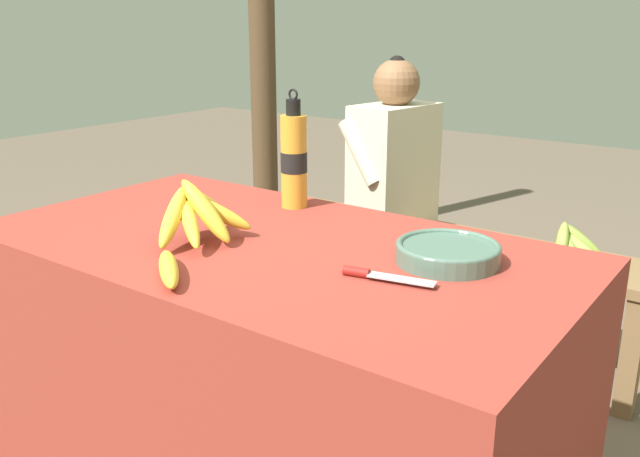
{
  "coord_description": "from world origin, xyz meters",
  "views": [
    {
      "loc": [
        0.99,
        -1.16,
        1.24
      ],
      "look_at": [
        0.11,
        0.05,
        0.78
      ],
      "focal_mm": 38.0,
      "sensor_mm": 36.0,
      "label": 1
    }
  ],
  "objects_px": {
    "serving_bowl": "(448,252)",
    "water_bottle": "(294,160)",
    "wooden_bench": "(437,251)",
    "seated_vendor": "(383,177)",
    "loose_banana_front": "(169,269)",
    "banana_bunch_green": "(573,242)",
    "knife": "(375,275)",
    "banana_bunch_ripe": "(197,212)",
    "support_post_near": "(262,11)"
  },
  "relations": [
    {
      "from": "support_post_near",
      "to": "wooden_bench",
      "type": "bearing_deg",
      "value": -19.38
    },
    {
      "from": "seated_vendor",
      "to": "wooden_bench",
      "type": "bearing_deg",
      "value": -165.76
    },
    {
      "from": "banana_bunch_green",
      "to": "seated_vendor",
      "type": "bearing_deg",
      "value": -178.15
    },
    {
      "from": "serving_bowl",
      "to": "wooden_bench",
      "type": "bearing_deg",
      "value": 116.85
    },
    {
      "from": "serving_bowl",
      "to": "banana_bunch_green",
      "type": "relative_size",
      "value": 0.75
    },
    {
      "from": "knife",
      "to": "wooden_bench",
      "type": "height_order",
      "value": "knife"
    },
    {
      "from": "serving_bowl",
      "to": "water_bottle",
      "type": "distance_m",
      "value": 0.58
    },
    {
      "from": "water_bottle",
      "to": "wooden_bench",
      "type": "xyz_separation_m",
      "value": [
        0.05,
        0.83,
        -0.49
      ]
    },
    {
      "from": "serving_bowl",
      "to": "loose_banana_front",
      "type": "relative_size",
      "value": 1.2
    },
    {
      "from": "banana_bunch_ripe",
      "to": "banana_bunch_green",
      "type": "height_order",
      "value": "banana_bunch_ripe"
    },
    {
      "from": "serving_bowl",
      "to": "wooden_bench",
      "type": "height_order",
      "value": "serving_bowl"
    },
    {
      "from": "wooden_bench",
      "to": "seated_vendor",
      "type": "relative_size",
      "value": 1.53
    },
    {
      "from": "banana_bunch_ripe",
      "to": "wooden_bench",
      "type": "xyz_separation_m",
      "value": [
        0.04,
        1.21,
        -0.43
      ]
    },
    {
      "from": "banana_bunch_ripe",
      "to": "knife",
      "type": "distance_m",
      "value": 0.47
    },
    {
      "from": "water_bottle",
      "to": "seated_vendor",
      "type": "height_order",
      "value": "seated_vendor"
    },
    {
      "from": "water_bottle",
      "to": "seated_vendor",
      "type": "bearing_deg",
      "value": 103.35
    },
    {
      "from": "banana_bunch_green",
      "to": "support_post_near",
      "type": "bearing_deg",
      "value": 165.88
    },
    {
      "from": "support_post_near",
      "to": "water_bottle",
      "type": "bearing_deg",
      "value": -46.59
    },
    {
      "from": "wooden_bench",
      "to": "banana_bunch_ripe",
      "type": "bearing_deg",
      "value": -91.8
    },
    {
      "from": "serving_bowl",
      "to": "banana_bunch_green",
      "type": "bearing_deg",
      "value": 90.1
    },
    {
      "from": "knife",
      "to": "seated_vendor",
      "type": "xyz_separation_m",
      "value": [
        -0.67,
        1.15,
        -0.1
      ]
    },
    {
      "from": "loose_banana_front",
      "to": "water_bottle",
      "type": "bearing_deg",
      "value": 102.68
    },
    {
      "from": "seated_vendor",
      "to": "serving_bowl",
      "type": "bearing_deg",
      "value": 135.57
    },
    {
      "from": "water_bottle",
      "to": "knife",
      "type": "bearing_deg",
      "value": -35.64
    },
    {
      "from": "knife",
      "to": "support_post_near",
      "type": "bearing_deg",
      "value": 124.71
    },
    {
      "from": "banana_bunch_ripe",
      "to": "water_bottle",
      "type": "distance_m",
      "value": 0.38
    },
    {
      "from": "water_bottle",
      "to": "wooden_bench",
      "type": "height_order",
      "value": "water_bottle"
    },
    {
      "from": "knife",
      "to": "support_post_near",
      "type": "relative_size",
      "value": 0.08
    },
    {
      "from": "loose_banana_front",
      "to": "seated_vendor",
      "type": "relative_size",
      "value": 0.17
    },
    {
      "from": "serving_bowl",
      "to": "loose_banana_front",
      "type": "height_order",
      "value": "serving_bowl"
    },
    {
      "from": "banana_bunch_ripe",
      "to": "knife",
      "type": "relative_size",
      "value": 1.49
    },
    {
      "from": "banana_bunch_ripe",
      "to": "serving_bowl",
      "type": "distance_m",
      "value": 0.58
    },
    {
      "from": "loose_banana_front",
      "to": "banana_bunch_green",
      "type": "distance_m",
      "value": 1.49
    },
    {
      "from": "knife",
      "to": "banana_bunch_green",
      "type": "relative_size",
      "value": 0.65
    },
    {
      "from": "water_bottle",
      "to": "support_post_near",
      "type": "distance_m",
      "value": 1.8
    },
    {
      "from": "loose_banana_front",
      "to": "knife",
      "type": "height_order",
      "value": "loose_banana_front"
    },
    {
      "from": "banana_bunch_green",
      "to": "loose_banana_front",
      "type": "bearing_deg",
      "value": -106.46
    },
    {
      "from": "knife",
      "to": "seated_vendor",
      "type": "distance_m",
      "value": 1.33
    },
    {
      "from": "serving_bowl",
      "to": "banana_bunch_ripe",
      "type": "bearing_deg",
      "value": -158.36
    },
    {
      "from": "loose_banana_front",
      "to": "wooden_bench",
      "type": "distance_m",
      "value": 1.46
    },
    {
      "from": "wooden_bench",
      "to": "banana_bunch_green",
      "type": "bearing_deg",
      "value": -0.13
    },
    {
      "from": "water_bottle",
      "to": "banana_bunch_green",
      "type": "bearing_deg",
      "value": 56.67
    },
    {
      "from": "serving_bowl",
      "to": "seated_vendor",
      "type": "distance_m",
      "value": 1.22
    },
    {
      "from": "seated_vendor",
      "to": "banana_bunch_green",
      "type": "relative_size",
      "value": 3.7
    },
    {
      "from": "water_bottle",
      "to": "serving_bowl",
      "type": "bearing_deg",
      "value": -16.42
    },
    {
      "from": "support_post_near",
      "to": "serving_bowl",
      "type": "bearing_deg",
      "value": -39.29
    },
    {
      "from": "water_bottle",
      "to": "loose_banana_front",
      "type": "distance_m",
      "value": 0.6
    },
    {
      "from": "knife",
      "to": "wooden_bench",
      "type": "relative_size",
      "value": 0.11
    },
    {
      "from": "banana_bunch_ripe",
      "to": "seated_vendor",
      "type": "height_order",
      "value": "seated_vendor"
    },
    {
      "from": "serving_bowl",
      "to": "knife",
      "type": "distance_m",
      "value": 0.19
    }
  ]
}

